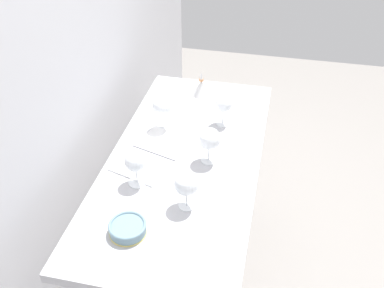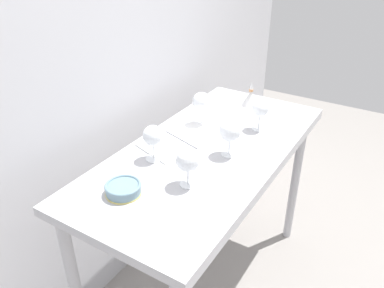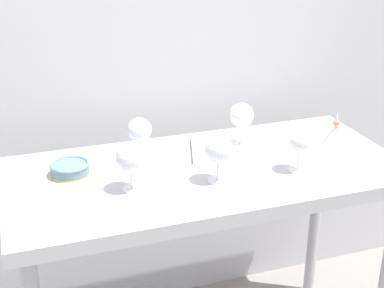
{
  "view_description": "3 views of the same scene",
  "coord_description": "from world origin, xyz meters",
  "px_view_note": "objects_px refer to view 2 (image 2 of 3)",
  "views": [
    {
      "loc": [
        -1.46,
        -0.36,
        2.11
      ],
      "look_at": [
        0.02,
        -0.03,
        0.96
      ],
      "focal_mm": 40.99,
      "sensor_mm": 36.0,
      "label": 1
    },
    {
      "loc": [
        -1.33,
        -0.75,
        1.78
      ],
      "look_at": [
        -0.06,
        0.04,
        0.93
      ],
      "focal_mm": 36.29,
      "sensor_mm": 36.0,
      "label": 2
    },
    {
      "loc": [
        -0.61,
        -1.65,
        1.75
      ],
      "look_at": [
        -0.05,
        0.01,
        0.99
      ],
      "focal_mm": 51.48,
      "sensor_mm": 36.0,
      "label": 3
    }
  ],
  "objects_px": {
    "wine_glass_near_left": "(188,160)",
    "tasting_bowl": "(123,188)",
    "wine_glass_far_left": "(153,137)",
    "wine_glass_far_right": "(201,102)",
    "wine_glass_near_center": "(230,131)",
    "wine_glass_near_right": "(260,109)",
    "decanter_funnel": "(250,98)",
    "open_notebook": "(181,141)",
    "tasting_sheet_upper": "(229,118)"
  },
  "relations": [
    {
      "from": "wine_glass_near_center",
      "to": "tasting_sheet_upper",
      "type": "bearing_deg",
      "value": 27.15
    },
    {
      "from": "decanter_funnel",
      "to": "wine_glass_near_center",
      "type": "bearing_deg",
      "value": -165.1
    },
    {
      "from": "wine_glass_near_left",
      "to": "tasting_bowl",
      "type": "height_order",
      "value": "wine_glass_near_left"
    },
    {
      "from": "wine_glass_near_center",
      "to": "tasting_bowl",
      "type": "height_order",
      "value": "wine_glass_near_center"
    },
    {
      "from": "open_notebook",
      "to": "tasting_sheet_upper",
      "type": "xyz_separation_m",
      "value": [
        0.34,
        -0.08,
        -0.0
      ]
    },
    {
      "from": "decanter_funnel",
      "to": "wine_glass_far_right",
      "type": "bearing_deg",
      "value": 161.97
    },
    {
      "from": "wine_glass_near_left",
      "to": "tasting_sheet_upper",
      "type": "relative_size",
      "value": 0.81
    },
    {
      "from": "decanter_funnel",
      "to": "wine_glass_near_left",
      "type": "bearing_deg",
      "value": -172.29
    },
    {
      "from": "wine_glass_near_center",
      "to": "decanter_funnel",
      "type": "bearing_deg",
      "value": 14.9
    },
    {
      "from": "wine_glass_near_center",
      "to": "wine_glass_far_right",
      "type": "distance_m",
      "value": 0.32
    },
    {
      "from": "wine_glass_near_right",
      "to": "decanter_funnel",
      "type": "relative_size",
      "value": 1.14
    },
    {
      "from": "wine_glass_near_right",
      "to": "wine_glass_near_left",
      "type": "relative_size",
      "value": 0.95
    },
    {
      "from": "wine_glass_far_left",
      "to": "tasting_sheet_upper",
      "type": "bearing_deg",
      "value": -9.46
    },
    {
      "from": "wine_glass_near_center",
      "to": "open_notebook",
      "type": "bearing_deg",
      "value": 93.05
    },
    {
      "from": "wine_glass_near_left",
      "to": "wine_glass_far_left",
      "type": "height_order",
      "value": "wine_glass_near_left"
    },
    {
      "from": "open_notebook",
      "to": "decanter_funnel",
      "type": "xyz_separation_m",
      "value": [
        0.55,
        -0.1,
        0.04
      ]
    },
    {
      "from": "wine_glass_far_left",
      "to": "tasting_bowl",
      "type": "height_order",
      "value": "wine_glass_far_left"
    },
    {
      "from": "wine_glass_far_left",
      "to": "open_notebook",
      "type": "xyz_separation_m",
      "value": [
        0.19,
        -0.01,
        -0.11
      ]
    },
    {
      "from": "open_notebook",
      "to": "wine_glass_far_left",
      "type": "bearing_deg",
      "value": -167.04
    },
    {
      "from": "wine_glass_far_right",
      "to": "wine_glass_near_center",
      "type": "bearing_deg",
      "value": -126.9
    },
    {
      "from": "wine_glass_far_left",
      "to": "wine_glass_far_right",
      "type": "distance_m",
      "value": 0.4
    },
    {
      "from": "tasting_sheet_upper",
      "to": "tasting_bowl",
      "type": "height_order",
      "value": "tasting_bowl"
    },
    {
      "from": "wine_glass_far_left",
      "to": "decanter_funnel",
      "type": "distance_m",
      "value": 0.76
    },
    {
      "from": "wine_glass_near_right",
      "to": "tasting_bowl",
      "type": "bearing_deg",
      "value": 163.75
    },
    {
      "from": "wine_glass_near_left",
      "to": "open_notebook",
      "type": "xyz_separation_m",
      "value": [
        0.28,
        0.21,
        -0.11
      ]
    },
    {
      "from": "wine_glass_near_center",
      "to": "wine_glass_far_right",
      "type": "relative_size",
      "value": 0.98
    },
    {
      "from": "wine_glass_near_left",
      "to": "wine_glass_far_right",
      "type": "xyz_separation_m",
      "value": [
        0.48,
        0.23,
        0.01
      ]
    },
    {
      "from": "wine_glass_near_left",
      "to": "decanter_funnel",
      "type": "bearing_deg",
      "value": 7.71
    },
    {
      "from": "wine_glass_far_left",
      "to": "open_notebook",
      "type": "relative_size",
      "value": 0.38
    },
    {
      "from": "wine_glass_near_left",
      "to": "wine_glass_far_right",
      "type": "height_order",
      "value": "wine_glass_far_right"
    },
    {
      "from": "wine_glass_near_right",
      "to": "wine_glass_far_left",
      "type": "distance_m",
      "value": 0.57
    },
    {
      "from": "decanter_funnel",
      "to": "wine_glass_far_left",
      "type": "bearing_deg",
      "value": 171.3
    },
    {
      "from": "wine_glass_near_right",
      "to": "open_notebook",
      "type": "height_order",
      "value": "wine_glass_near_right"
    },
    {
      "from": "decanter_funnel",
      "to": "open_notebook",
      "type": "bearing_deg",
      "value": 169.59
    },
    {
      "from": "tasting_bowl",
      "to": "decanter_funnel",
      "type": "bearing_deg",
      "value": -3.61
    },
    {
      "from": "wine_glass_near_left",
      "to": "wine_glass_far_right",
      "type": "distance_m",
      "value": 0.53
    },
    {
      "from": "open_notebook",
      "to": "tasting_bowl",
      "type": "relative_size",
      "value": 3.02
    },
    {
      "from": "wine_glass_near_center",
      "to": "tasting_bowl",
      "type": "relative_size",
      "value": 1.22
    },
    {
      "from": "wine_glass_far_left",
      "to": "tasting_bowl",
      "type": "xyz_separation_m",
      "value": [
        -0.26,
        -0.05,
        -0.09
      ]
    },
    {
      "from": "wine_glass_far_right",
      "to": "decanter_funnel",
      "type": "bearing_deg",
      "value": -18.03
    },
    {
      "from": "wine_glass_far_right",
      "to": "open_notebook",
      "type": "relative_size",
      "value": 0.41
    },
    {
      "from": "tasting_bowl",
      "to": "wine_glass_near_right",
      "type": "bearing_deg",
      "value": -16.25
    },
    {
      "from": "wine_glass_near_left",
      "to": "wine_glass_far_right",
      "type": "bearing_deg",
      "value": 25.03
    },
    {
      "from": "wine_glass_near_left",
      "to": "wine_glass_far_left",
      "type": "relative_size",
      "value": 1.03
    },
    {
      "from": "wine_glass_near_right",
      "to": "wine_glass_near_center",
      "type": "xyz_separation_m",
      "value": [
        -0.29,
        0.01,
        0.01
      ]
    },
    {
      "from": "wine_glass_near_right",
      "to": "wine_glass_near_center",
      "type": "height_order",
      "value": "wine_glass_near_center"
    },
    {
      "from": "wine_glass_near_center",
      "to": "wine_glass_near_left",
      "type": "bearing_deg",
      "value": 173.84
    },
    {
      "from": "tasting_bowl",
      "to": "tasting_sheet_upper",
      "type": "bearing_deg",
      "value": -2.76
    },
    {
      "from": "tasting_bowl",
      "to": "wine_glass_near_center",
      "type": "bearing_deg",
      "value": -23.95
    },
    {
      "from": "tasting_bowl",
      "to": "decanter_funnel",
      "type": "xyz_separation_m",
      "value": [
        1.01,
        -0.06,
        0.02
      ]
    }
  ]
}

